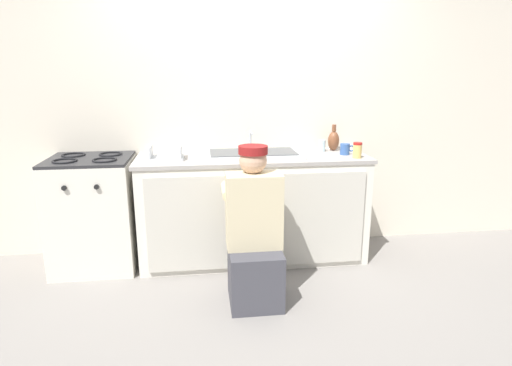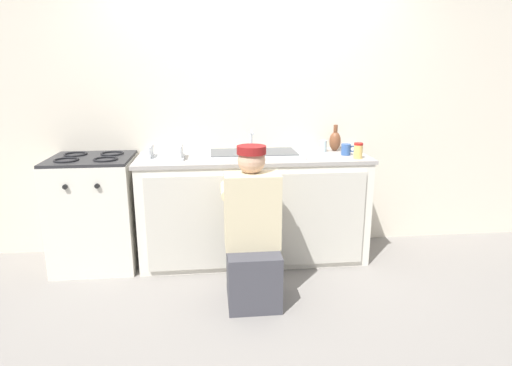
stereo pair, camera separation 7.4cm
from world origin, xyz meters
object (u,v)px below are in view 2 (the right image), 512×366
Objects in this scene: condiment_jar at (358,151)px; vase_decorative at (335,141)px; dish_rack_tray at (167,156)px; stove_range at (96,212)px; plumber_person at (253,239)px; sink_double_basin at (253,154)px; coffee_mug at (346,149)px; water_glass at (323,146)px.

vase_decorative is at bearing 103.41° from condiment_jar.
dish_rack_tray is at bearing -171.64° from vase_decorative.
stove_range is 3.34× the size of dish_rack_tray.
plumber_person is 1.17m from condiment_jar.
coffee_mug is at bearing -2.95° from sink_double_basin.
vase_decorative reaches higher than coffee_mug.
water_glass is (1.34, 0.18, 0.03)m from dish_rack_tray.
condiment_jar is 1.28× the size of water_glass.
sink_double_basin is 0.71m from dish_rack_tray.
dish_rack_tray is (0.61, -0.04, 0.46)m from stove_range.
water_glass is (1.95, 0.14, 0.49)m from stove_range.
water_glass reaches higher than stove_range.
condiment_jar is (1.54, -0.15, 0.04)m from dish_rack_tray.
condiment_jar reaches higher than water_glass.
condiment_jar is (0.91, 0.54, 0.51)m from plumber_person.
condiment_jar is at bearing -76.59° from vase_decorative.
condiment_jar is (0.05, -0.15, 0.02)m from coffee_mug.
condiment_jar is at bearing -58.75° from water_glass.
coffee_mug is 0.23m from water_glass.
coffee_mug is at bearing 0.11° from dish_rack_tray.
plumber_person reaches higher than stove_range.
dish_rack_tray is at bearing 132.44° from plumber_person.
plumber_person reaches higher than dish_rack_tray.
stove_range is 2.01m from water_glass.
coffee_mug is (0.04, -0.21, -0.04)m from vase_decorative.
sink_double_basin is 3.48× the size of vase_decorative.
stove_range is at bearing -175.91° from water_glass.
water_glass is at bearing 130.39° from coffee_mug.
plumber_person is 4.80× the size of vase_decorative.
stove_range is 4.06× the size of vase_decorative.
vase_decorative is 0.82× the size of dish_rack_tray.
vase_decorative is 1.83× the size of coffee_mug.
stove_range is at bearing -179.91° from sink_double_basin.
sink_double_basin is 2.86× the size of dish_rack_tray.
plumber_person is at bearing -129.52° from water_glass.
sink_double_basin is 1.39m from stove_range.
sink_double_basin is 0.86× the size of stove_range.
sink_double_basin is 8.00× the size of water_glass.
condiment_jar reaches higher than dish_rack_tray.
stove_range is 2.14m from vase_decorative.
sink_double_basin reaches higher than dish_rack_tray.
vase_decorative is (2.06, 0.17, 0.53)m from stove_range.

